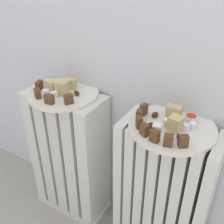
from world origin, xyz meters
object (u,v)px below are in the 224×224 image
at_px(jam_bowl_right, 191,119).
at_px(plate_right, 172,127).
at_px(radiator_left, 70,156).
at_px(fork, 60,89).
at_px(radiator_right, 162,197).
at_px(plate_left, 63,93).

bearing_deg(jam_bowl_right, plate_right, -133.09).
bearing_deg(plate_right, radiator_left, 180.00).
distance_m(plate_right, fork, 0.44).
xyz_separation_m(radiator_right, plate_right, (-0.00, -0.00, 0.30)).
xyz_separation_m(radiator_right, jam_bowl_right, (0.04, 0.04, 0.32)).
bearing_deg(plate_right, fork, 179.15).
bearing_deg(plate_left, jam_bowl_right, 5.36).
bearing_deg(plate_right, plate_left, 180.00).
xyz_separation_m(radiator_left, jam_bowl_right, (0.46, 0.04, 0.32)).
distance_m(radiator_left, plate_right, 0.52).
xyz_separation_m(plate_left, jam_bowl_right, (0.46, 0.04, 0.02)).
height_order(plate_right, jam_bowl_right, jam_bowl_right).
bearing_deg(radiator_right, plate_left, -180.00).
relative_size(plate_right, fork, 2.70).
distance_m(radiator_right, fork, 0.54).
relative_size(radiator_left, fork, 6.00).
bearing_deg(fork, jam_bowl_right, 4.33).
bearing_deg(jam_bowl_right, radiator_right, -133.09).
height_order(radiator_right, fork, fork).
distance_m(radiator_right, plate_left, 0.52).
height_order(radiator_right, plate_left, plate_left).
xyz_separation_m(radiator_left, radiator_right, (0.42, 0.00, 0.00)).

